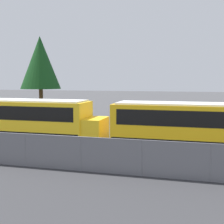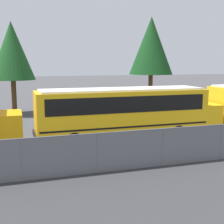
% 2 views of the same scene
% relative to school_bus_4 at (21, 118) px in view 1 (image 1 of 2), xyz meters
% --- Properties ---
extents(school_bus_4, '(11.63, 2.61, 3.13)m').
position_rel_school_bus_4_xyz_m(school_bus_4, '(0.00, 0.00, 0.00)').
color(school_bus_4, yellow).
rests_on(school_bus_4, ground_plane).
extents(school_bus_5, '(11.63, 2.61, 3.13)m').
position_rel_school_bus_4_xyz_m(school_bus_5, '(12.27, -0.07, 0.00)').
color(school_bus_5, yellow).
rests_on(school_bus_5, ground_plane).
extents(tree_0, '(4.41, 4.41, 9.22)m').
position_rel_school_bus_4_xyz_m(tree_0, '(-4.82, 11.88, 4.47)').
color(tree_0, '#51381E').
rests_on(tree_0, ground_plane).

